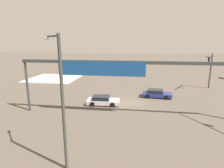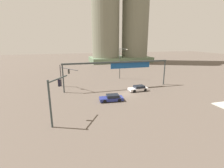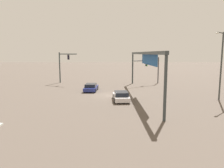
{
  "view_description": "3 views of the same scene",
  "coord_description": "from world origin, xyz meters",
  "px_view_note": "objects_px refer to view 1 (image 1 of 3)",
  "views": [
    {
      "loc": [
        -0.85,
        24.26,
        8.19
      ],
      "look_at": [
        2.32,
        2.13,
        3.04
      ],
      "focal_mm": 29.09,
      "sensor_mm": 36.0,
      "label": 1
    },
    {
      "loc": [
        -11.72,
        -30.86,
        10.88
      ],
      "look_at": [
        -2.82,
        0.05,
        2.41
      ],
      "focal_mm": 26.62,
      "sensor_mm": 36.0,
      "label": 2
    },
    {
      "loc": [
        30.82,
        -0.35,
        6.05
      ],
      "look_at": [
        -0.69,
        0.39,
        1.56
      ],
      "focal_mm": 34.45,
      "sensor_mm": 36.0,
      "label": 3
    }
  ],
  "objects_px": {
    "sedan_car_approaching": "(103,100)",
    "sedan_car_waiting_far": "(156,94)",
    "streetlamp_curved_arm": "(61,95)",
    "traffic_signal_near_corner": "(210,66)"
  },
  "relations": [
    {
      "from": "traffic_signal_near_corner",
      "to": "streetlamp_curved_arm",
      "type": "distance_m",
      "value": 29.07
    },
    {
      "from": "streetlamp_curved_arm",
      "to": "sedan_car_waiting_far",
      "type": "height_order",
      "value": "streetlamp_curved_arm"
    },
    {
      "from": "traffic_signal_near_corner",
      "to": "streetlamp_curved_arm",
      "type": "xyz_separation_m",
      "value": [
        17.14,
        23.46,
        0.91
      ]
    },
    {
      "from": "sedan_car_approaching",
      "to": "streetlamp_curved_arm",
      "type": "bearing_deg",
      "value": -92.62
    },
    {
      "from": "streetlamp_curved_arm",
      "to": "sedan_car_approaching",
      "type": "relative_size",
      "value": 2.01
    },
    {
      "from": "sedan_car_approaching",
      "to": "sedan_car_waiting_far",
      "type": "distance_m",
      "value": 8.65
    },
    {
      "from": "traffic_signal_near_corner",
      "to": "sedan_car_waiting_far",
      "type": "bearing_deg",
      "value": -25.44
    },
    {
      "from": "streetlamp_curved_arm",
      "to": "sedan_car_waiting_far",
      "type": "distance_m",
      "value": 19.18
    },
    {
      "from": "sedan_car_approaching",
      "to": "traffic_signal_near_corner",
      "type": "bearing_deg",
      "value": 30.42
    },
    {
      "from": "streetlamp_curved_arm",
      "to": "sedan_car_approaching",
      "type": "distance_m",
      "value": 13.4
    }
  ]
}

